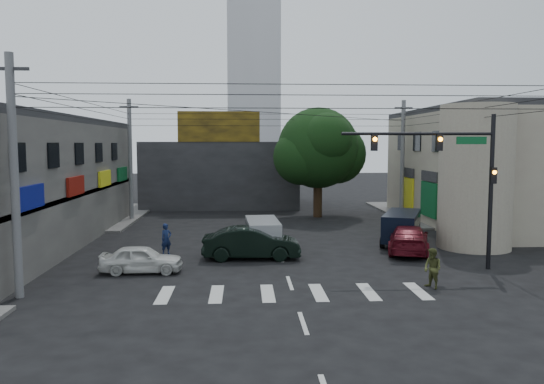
{
  "coord_description": "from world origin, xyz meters",
  "views": [
    {
      "loc": [
        -1.94,
        -24.78,
        5.87
      ],
      "look_at": [
        -0.37,
        4.0,
        3.21
      ],
      "focal_mm": 35.0,
      "sensor_mm": 36.0,
      "label": 1
    }
  ],
  "objects": [
    {
      "name": "building_far",
      "position": [
        -4.0,
        26.0,
        3.0
      ],
      "size": [
        14.0,
        10.0,
        6.0
      ],
      "primitive_type": "cube",
      "color": "#232326",
      "rests_on": "ground"
    },
    {
      "name": "billboard",
      "position": [
        -4.0,
        21.1,
        7.3
      ],
      "size": [
        7.0,
        0.3,
        2.6
      ],
      "primitive_type": "cube",
      "color": "olive",
      "rests_on": "building_far"
    },
    {
      "name": "white_compact",
      "position": [
        -6.58,
        -0.82,
        0.63
      ],
      "size": [
        1.61,
        3.74,
        1.26
      ],
      "primitive_type": "imported",
      "rotation": [
        0.0,
        0.0,
        1.59
      ],
      "color": "silver",
      "rests_on": "ground"
    },
    {
      "name": "navy_van",
      "position": [
        7.26,
        5.25,
        0.93
      ],
      "size": [
        5.93,
        5.09,
        1.86
      ],
      "primitive_type": null,
      "rotation": [
        0.0,
        0.0,
        1.17
      ],
      "color": "black",
      "rests_on": "ground"
    },
    {
      "name": "street_tree",
      "position": [
        4.0,
        17.0,
        5.47
      ],
      "size": [
        6.4,
        6.4,
        8.7
      ],
      "color": "black",
      "rests_on": "ground"
    },
    {
      "name": "maroon_sedan",
      "position": [
        6.93,
        2.93,
        0.74
      ],
      "size": [
        4.93,
        6.25,
        1.48
      ],
      "primitive_type": "imported",
      "rotation": [
        0.0,
        0.0,
        2.84
      ],
      "color": "#4F0B14",
      "rests_on": "ground"
    },
    {
      "name": "utility_pole_far_right",
      "position": [
        10.5,
        16.0,
        4.6
      ],
      "size": [
        0.32,
        0.32,
        9.2
      ],
      "primitive_type": "cylinder",
      "color": "#59595B",
      "rests_on": "ground"
    },
    {
      "name": "utility_pole_far_left",
      "position": [
        -10.5,
        16.0,
        4.6
      ],
      "size": [
        0.32,
        0.32,
        9.2
      ],
      "primitive_type": "cylinder",
      "color": "#59595B",
      "rests_on": "ground"
    },
    {
      "name": "traffic_gantry",
      "position": [
        7.82,
        -1.0,
        4.83
      ],
      "size": [
        7.1,
        0.35,
        7.2
      ],
      "color": "black",
      "rests_on": "ground"
    },
    {
      "name": "silver_minivan",
      "position": [
        -0.89,
        3.77,
        0.86
      ],
      "size": [
        4.15,
        2.06,
        1.72
      ],
      "primitive_type": null,
      "rotation": [
        0.0,
        0.0,
        1.62
      ],
      "color": "#94969B",
      "rests_on": "ground"
    },
    {
      "name": "utility_pole_near_left",
      "position": [
        -10.5,
        -4.5,
        4.6
      ],
      "size": [
        0.32,
        0.32,
        9.2
      ],
      "primitive_type": "cylinder",
      "color": "#59595B",
      "rests_on": "ground"
    },
    {
      "name": "sidewalk_far_right",
      "position": [
        18.0,
        18.0,
        0.07
      ],
      "size": [
        16.0,
        16.0,
        0.15
      ],
      "primitive_type": "cube",
      "color": "#514F4C",
      "rests_on": "ground"
    },
    {
      "name": "corner_column",
      "position": [
        11.0,
        4.0,
        4.0
      ],
      "size": [
        4.0,
        4.0,
        8.0
      ],
      "primitive_type": "cylinder",
      "color": "gray",
      "rests_on": "ground"
    },
    {
      "name": "traffic_officer",
      "position": [
        -6.0,
        3.0,
        0.83
      ],
      "size": [
        1.0,
        1.0,
        1.67
      ],
      "primitive_type": "imported",
      "rotation": [
        0.0,
        0.0,
        0.7
      ],
      "color": "#131F44",
      "rests_on": "ground"
    },
    {
      "name": "sidewalk_far_left",
      "position": [
        -18.0,
        18.0,
        0.07
      ],
      "size": [
        16.0,
        16.0,
        0.15
      ],
      "primitive_type": "cube",
      "color": "#514F4C",
      "rests_on": "ground"
    },
    {
      "name": "dark_sedan",
      "position": [
        -1.54,
        1.8,
        0.81
      ],
      "size": [
        1.86,
        4.99,
        1.63
      ],
      "primitive_type": "imported",
      "rotation": [
        0.0,
        0.0,
        1.56
      ],
      "color": "black",
      "rests_on": "ground"
    },
    {
      "name": "tower_distant",
      "position": [
        0.0,
        70.0,
        22.0
      ],
      "size": [
        9.0,
        9.0,
        44.0
      ],
      "primitive_type": "cube",
      "color": "silver",
      "rests_on": "ground"
    },
    {
      "name": "ground",
      "position": [
        0.0,
        0.0,
        0.0
      ],
      "size": [
        160.0,
        160.0,
        0.0
      ],
      "primitive_type": "plane",
      "color": "black",
      "rests_on": "ground"
    },
    {
      "name": "pedestrian_olive",
      "position": [
        5.7,
        -4.13,
        0.82
      ],
      "size": [
        1.29,
        1.26,
        1.64
      ],
      "primitive_type": "imported",
      "rotation": [
        0.0,
        0.0,
        -1.11
      ],
      "color": "#3D431F",
      "rests_on": "ground"
    },
    {
      "name": "building_right",
      "position": [
        18.0,
        13.0,
        4.0
      ],
      "size": [
        14.0,
        18.0,
        8.0
      ],
      "primitive_type": "cube",
      "color": "gray",
      "rests_on": "ground"
    }
  ]
}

